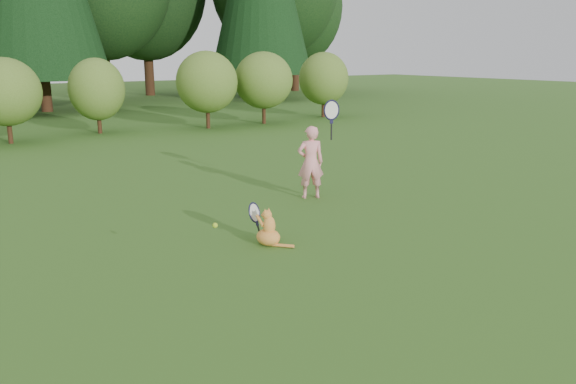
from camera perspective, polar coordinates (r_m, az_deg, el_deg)
ground at (r=7.45m, az=2.15°, el=-6.67°), size 100.00×100.00×0.00m
shrub_row at (r=19.14m, az=-21.54°, el=9.26°), size 28.00×3.00×2.80m
child at (r=10.35m, az=2.38°, el=3.22°), size 0.78×0.49×2.02m
cat at (r=7.87m, az=-2.09°, el=-3.47°), size 0.45×0.76×0.71m
tennis_ball at (r=6.24m, az=-7.42°, el=-3.38°), size 0.06×0.06×0.06m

